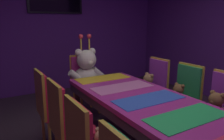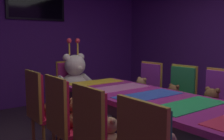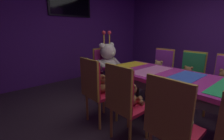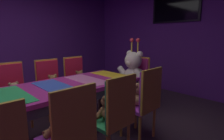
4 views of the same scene
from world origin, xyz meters
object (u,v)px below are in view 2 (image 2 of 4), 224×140
object	(u,v)px
chair_right_1	(218,102)
chair_right_3	(148,88)
chair_left_1	(96,135)
teddy_left_1	(111,134)
teddy_right_3	(141,89)
king_teddy_bear	(75,77)
teddy_right_1	(211,104)
throne_chair	(71,85)
chair_right_2	(180,94)
wall_tv	(36,3)
teddy_right_2	(173,97)
chair_left_3	(40,105)
banquet_table	(148,103)
chair_left_2	(63,116)
teddy_left_3	(52,104)
teddy_left_2	(77,115)

from	to	relation	value
chair_right_1	chair_right_3	xyz separation A→B (m)	(-0.03, 1.12, 0.00)
chair_left_1	teddy_left_1	xyz separation A→B (m)	(0.14, -0.00, -0.03)
teddy_right_3	king_teddy_bear	size ratio (longest dim) A/B	0.37
teddy_left_1	teddy_right_1	xyz separation A→B (m)	(1.43, -0.01, 0.03)
teddy_right_3	throne_chair	bearing A→B (deg)	-53.09
chair_right_2	throne_chair	bearing A→B (deg)	-59.96
throne_chair	wall_tv	bearing A→B (deg)	180.00
throne_chair	king_teddy_bear	size ratio (longest dim) A/B	1.11
chair_right_2	teddy_right_3	bearing A→B (deg)	-73.07
chair_left_1	teddy_right_3	distance (m)	1.90
chair_right_1	chair_right_3	size ratio (longest dim) A/B	1.00
chair_right_1	teddy_right_1	distance (m)	0.15
chair_right_1	teddy_right_2	size ratio (longest dim) A/B	3.24
chair_right_3	chair_left_3	bearing A→B (deg)	-0.95
banquet_table	chair_left_2	xyz separation A→B (m)	(-0.83, 0.31, -0.06)
teddy_right_1	teddy_right_2	xyz separation A→B (m)	(0.00, 0.55, -0.02)
teddy_right_1	chair_right_2	size ratio (longest dim) A/B	0.35
banquet_table	chair_left_1	bearing A→B (deg)	-161.39
chair_left_1	teddy_right_2	size ratio (longest dim) A/B	3.24
chair_left_1	chair_right_1	world-z (taller)	same
chair_right_3	teddy_right_3	bearing A→B (deg)	-0.00
chair_left_3	wall_tv	world-z (taller)	wall_tv
banquet_table	chair_right_2	xyz separation A→B (m)	(0.86, 0.25, -0.06)
teddy_left_3	chair_right_2	bearing A→B (deg)	-21.06
teddy_right_3	throne_chair	distance (m)	1.14
chair_left_2	throne_chair	world-z (taller)	same
banquet_table	teddy_right_1	bearing A→B (deg)	-22.30
king_teddy_bear	teddy_left_3	bearing A→B (deg)	-44.63
king_teddy_bear	chair_left_1	bearing A→B (deg)	-24.59
chair_left_2	teddy_left_3	size ratio (longest dim) A/B	3.30
teddy_right_1	teddy_right_2	bearing A→B (deg)	-90.25
teddy_left_1	king_teddy_bear	bearing A→B (deg)	69.12
chair_left_2	banquet_table	bearing A→B (deg)	-20.42
chair_right_2	throne_chair	size ratio (longest dim) A/B	1.00
chair_right_3	teddy_right_3	distance (m)	0.15
teddy_left_2	teddy_right_3	xyz separation A→B (m)	(1.38, 0.52, 0.01)
chair_right_3	king_teddy_bear	world-z (taller)	king_teddy_bear
teddy_left_3	teddy_right_1	xyz separation A→B (m)	(1.42, -1.15, 0.02)
chair_right_3	wall_tv	xyz separation A→B (m)	(-0.83, 2.28, 1.45)
chair_right_1	teddy_right_2	bearing A→B (deg)	-75.23
chair_right_1	chair_right_2	world-z (taller)	same
teddy_left_1	king_teddy_bear	world-z (taller)	king_teddy_bear
teddy_left_2	teddy_left_3	distance (m)	0.55
chair_right_1	chair_right_2	bearing A→B (deg)	-89.95
chair_right_1	teddy_right_3	bearing A→B (deg)	-81.10
throne_chair	wall_tv	xyz separation A→B (m)	(0.00, 1.36, 1.45)
chair_left_2	wall_tv	size ratio (longest dim) A/B	0.84
teddy_left_2	throne_chair	xyz separation A→B (m)	(0.69, 1.43, 0.01)
teddy_left_2	teddy_right_2	bearing A→B (deg)	-2.30
teddy_right_1	teddy_right_3	world-z (taller)	teddy_right_1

